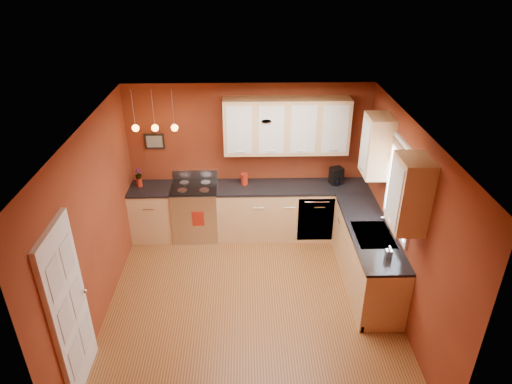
{
  "coord_description": "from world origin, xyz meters",
  "views": [
    {
      "loc": [
        -0.06,
        -4.96,
        4.43
      ],
      "look_at": [
        0.09,
        1.0,
        1.26
      ],
      "focal_mm": 32.0,
      "sensor_mm": 36.0,
      "label": 1
    }
  ],
  "objects_px": {
    "coffee_maker": "(336,177)",
    "red_canister": "(244,179)",
    "sink": "(373,236)",
    "gas_range": "(196,211)",
    "soap_pump": "(389,252)"
  },
  "relations": [
    {
      "from": "sink",
      "to": "coffee_maker",
      "type": "distance_m",
      "value": 1.59
    },
    {
      "from": "sink",
      "to": "soap_pump",
      "type": "bearing_deg",
      "value": -84.84
    },
    {
      "from": "red_canister",
      "to": "soap_pump",
      "type": "xyz_separation_m",
      "value": [
        1.83,
        -2.13,
        -0.01
      ]
    },
    {
      "from": "gas_range",
      "to": "soap_pump",
      "type": "relative_size",
      "value": 6.1
    },
    {
      "from": "sink",
      "to": "soap_pump",
      "type": "xyz_separation_m",
      "value": [
        0.05,
        -0.55,
        0.12
      ]
    },
    {
      "from": "sink",
      "to": "red_canister",
      "type": "height_order",
      "value": "sink"
    },
    {
      "from": "sink",
      "to": "gas_range",
      "type": "bearing_deg",
      "value": 150.22
    },
    {
      "from": "soap_pump",
      "to": "gas_range",
      "type": "bearing_deg",
      "value": 142.49
    },
    {
      "from": "sink",
      "to": "red_canister",
      "type": "relative_size",
      "value": 3.64
    },
    {
      "from": "gas_range",
      "to": "red_canister",
      "type": "xyz_separation_m",
      "value": [
        0.84,
        0.08,
        0.56
      ]
    },
    {
      "from": "red_canister",
      "to": "coffee_maker",
      "type": "height_order",
      "value": "coffee_maker"
    },
    {
      "from": "sink",
      "to": "coffee_maker",
      "type": "relative_size",
      "value": 2.43
    },
    {
      "from": "gas_range",
      "to": "sink",
      "type": "xyz_separation_m",
      "value": [
        2.62,
        -1.5,
        0.43
      ]
    },
    {
      "from": "coffee_maker",
      "to": "soap_pump",
      "type": "distance_m",
      "value": 2.13
    },
    {
      "from": "coffee_maker",
      "to": "red_canister",
      "type": "bearing_deg",
      "value": 159.47
    }
  ]
}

